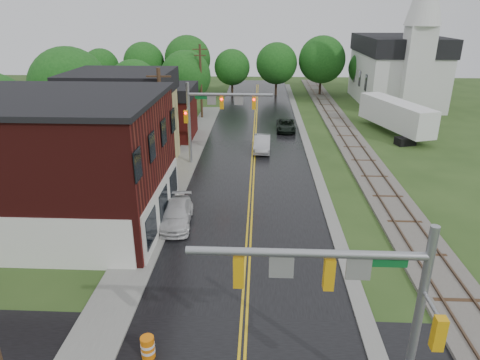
# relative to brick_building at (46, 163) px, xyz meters

# --- Properties ---
(main_road) EXTENTS (10.00, 90.00, 0.02)m
(main_road) POSITION_rel_brick_building_xyz_m (12.48, 15.00, -4.15)
(main_road) COLOR black
(main_road) RESTS_ON ground
(curb_right) EXTENTS (0.80, 70.00, 0.12)m
(curb_right) POSITION_rel_brick_building_xyz_m (17.88, 20.00, -4.15)
(curb_right) COLOR gray
(curb_right) RESTS_ON ground
(sidewalk_left) EXTENTS (2.40, 50.00, 0.12)m
(sidewalk_left) POSITION_rel_brick_building_xyz_m (6.28, 10.00, -4.15)
(sidewalk_left) COLOR gray
(sidewalk_left) RESTS_ON ground
(brick_building) EXTENTS (14.30, 10.30, 8.30)m
(brick_building) POSITION_rel_brick_building_xyz_m (0.00, 0.00, 0.00)
(brick_building) COLOR #46110F
(brick_building) RESTS_ON ground
(yellow_house) EXTENTS (8.00, 7.00, 6.40)m
(yellow_house) POSITION_rel_brick_building_xyz_m (1.48, 11.00, -0.95)
(yellow_house) COLOR tan
(yellow_house) RESTS_ON ground
(darkred_building) EXTENTS (7.00, 6.00, 4.40)m
(darkred_building) POSITION_rel_brick_building_xyz_m (2.48, 20.00, -1.95)
(darkred_building) COLOR #3F0F0C
(darkred_building) RESTS_ON ground
(church) EXTENTS (10.40, 18.40, 20.00)m
(church) POSITION_rel_brick_building_xyz_m (32.48, 38.74, 1.68)
(church) COLOR silver
(church) RESTS_ON ground
(railroad) EXTENTS (3.20, 80.00, 0.30)m
(railroad) POSITION_rel_brick_building_xyz_m (22.48, 20.00, -4.05)
(railroad) COLOR #59544C
(railroad) RESTS_ON ground
(traffic_signal_near) EXTENTS (7.34, 0.30, 7.20)m
(traffic_signal_near) POSITION_rel_brick_building_xyz_m (15.96, -13.00, 0.82)
(traffic_signal_near) COLOR gray
(traffic_signal_near) RESTS_ON ground
(traffic_signal_far) EXTENTS (7.34, 0.43, 7.20)m
(traffic_signal_far) POSITION_rel_brick_building_xyz_m (9.01, 12.00, 0.82)
(traffic_signal_far) COLOR gray
(traffic_signal_far) RESTS_ON ground
(utility_pole_b) EXTENTS (1.80, 0.28, 9.00)m
(utility_pole_b) POSITION_rel_brick_building_xyz_m (5.68, 7.00, 0.57)
(utility_pole_b) COLOR #382616
(utility_pole_b) RESTS_ON ground
(utility_pole_c) EXTENTS (1.80, 0.28, 9.00)m
(utility_pole_c) POSITION_rel_brick_building_xyz_m (5.68, 29.00, 0.57)
(utility_pole_c) COLOR #382616
(utility_pole_c) RESTS_ON ground
(tree_left_b) EXTENTS (7.60, 7.60, 9.69)m
(tree_left_b) POSITION_rel_brick_building_xyz_m (-5.36, 16.90, 1.57)
(tree_left_b) COLOR black
(tree_left_b) RESTS_ON ground
(tree_left_c) EXTENTS (6.00, 6.00, 7.65)m
(tree_left_c) POSITION_rel_brick_building_xyz_m (-1.36, 24.90, 0.36)
(tree_left_c) COLOR black
(tree_left_c) RESTS_ON ground
(tree_left_e) EXTENTS (6.40, 6.40, 8.16)m
(tree_left_e) POSITION_rel_brick_building_xyz_m (3.64, 30.90, 0.66)
(tree_left_e) COLOR black
(tree_left_e) RESTS_ON ground
(suv_dark) EXTENTS (2.18, 4.55, 1.25)m
(suv_dark) POSITION_rel_brick_building_xyz_m (15.98, 23.38, -3.52)
(suv_dark) COLOR black
(suv_dark) RESTS_ON ground
(sedan_silver) EXTENTS (1.68, 4.50, 1.47)m
(sedan_silver) POSITION_rel_brick_building_xyz_m (13.28, 15.90, -3.42)
(sedan_silver) COLOR #A4A5A9
(sedan_silver) RESTS_ON ground
(pickup_white) EXTENTS (2.23, 4.80, 1.36)m
(pickup_white) POSITION_rel_brick_building_xyz_m (7.80, 0.31, -3.47)
(pickup_white) COLOR silver
(pickup_white) RESTS_ON ground
(semi_trailer) EXTENTS (5.65, 11.48, 3.62)m
(semi_trailer) POSITION_rel_brick_building_xyz_m (27.84, 22.69, -1.98)
(semi_trailer) COLOR black
(semi_trailer) RESTS_ON ground
(construction_barrel) EXTENTS (0.67, 0.67, 0.97)m
(construction_barrel) POSITION_rel_brick_building_xyz_m (8.76, -11.00, -3.67)
(construction_barrel) COLOR orange
(construction_barrel) RESTS_ON ground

